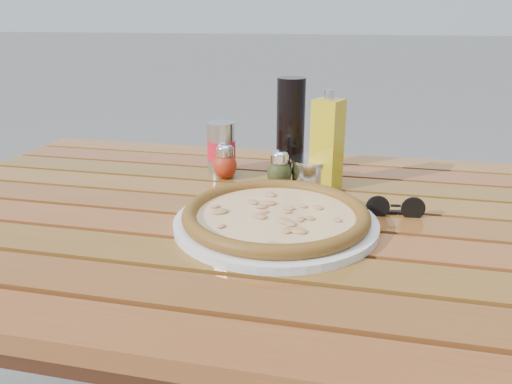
% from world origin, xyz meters
% --- Properties ---
extents(table, '(1.40, 0.90, 0.75)m').
position_xyz_m(table, '(0.00, -0.00, 0.67)').
color(table, '#39240D').
rests_on(table, ground).
extents(plate, '(0.46, 0.46, 0.01)m').
position_xyz_m(plate, '(0.06, -0.07, 0.76)').
color(plate, silver).
rests_on(plate, table).
extents(pizza, '(0.45, 0.45, 0.03)m').
position_xyz_m(pizza, '(0.06, -0.07, 0.77)').
color(pizza, '#FFE9B6').
rests_on(pizza, plate).
extents(pepper_shaker, '(0.07, 0.07, 0.08)m').
position_xyz_m(pepper_shaker, '(-0.11, 0.18, 0.79)').
color(pepper_shaker, '#B92F15').
rests_on(pepper_shaker, table).
extents(oregano_shaker, '(0.07, 0.07, 0.08)m').
position_xyz_m(oregano_shaker, '(0.02, 0.15, 0.79)').
color(oregano_shaker, '#373C18').
rests_on(oregano_shaker, table).
extents(dark_bottle, '(0.08, 0.08, 0.22)m').
position_xyz_m(dark_bottle, '(0.03, 0.27, 0.86)').
color(dark_bottle, black).
rests_on(dark_bottle, table).
extents(soda_can, '(0.08, 0.08, 0.12)m').
position_xyz_m(soda_can, '(-0.13, 0.22, 0.81)').
color(soda_can, silver).
rests_on(soda_can, table).
extents(olive_oil_cruet, '(0.07, 0.07, 0.21)m').
position_xyz_m(olive_oil_cruet, '(0.12, 0.17, 0.85)').
color(olive_oil_cruet, '#B9A013').
rests_on(olive_oil_cruet, table).
extents(parmesan_tin, '(0.11, 0.11, 0.07)m').
position_xyz_m(parmesan_tin, '(0.09, 0.18, 0.78)').
color(parmesan_tin, white).
rests_on(parmesan_tin, table).
extents(sunglasses, '(0.11, 0.03, 0.04)m').
position_xyz_m(sunglasses, '(0.26, 0.03, 0.77)').
color(sunglasses, black).
rests_on(sunglasses, table).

